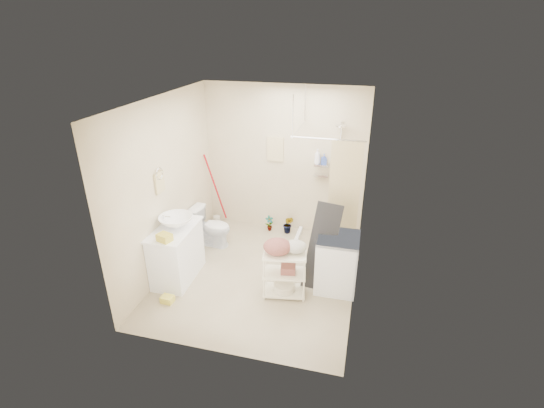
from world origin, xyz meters
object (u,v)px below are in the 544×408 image
at_px(toilet, 212,226).
at_px(laundry_rack, 285,270).
at_px(vanity, 177,253).
at_px(washing_machine, 337,262).

height_order(toilet, laundry_rack, laundry_rack).
distance_m(vanity, washing_machine, 2.32).
bearing_deg(washing_machine, vanity, -172.13).
height_order(toilet, washing_machine, washing_machine).
xyz_separation_m(vanity, laundry_rack, (1.62, -0.01, -0.01)).
distance_m(toilet, laundry_rack, 1.83).
bearing_deg(laundry_rack, toilet, 135.90).
height_order(vanity, washing_machine, vanity).
bearing_deg(washing_machine, toilet, 161.99).
height_order(washing_machine, laundry_rack, washing_machine).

